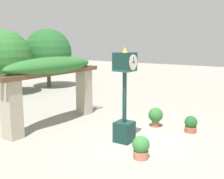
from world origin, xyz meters
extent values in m
plane|color=gray|center=(0.00, 0.00, 0.00)|extent=(60.00, 60.00, 0.00)
cube|color=#14332D|center=(-0.15, 0.17, 0.35)|extent=(0.58, 0.58, 0.70)
cylinder|color=#14332D|center=(-0.15, 0.17, 1.54)|extent=(0.14, 0.14, 1.69)
cylinder|color=gold|center=(-0.15, 0.17, 2.41)|extent=(0.22, 0.22, 0.04)
cube|color=#14332D|center=(-0.15, 0.17, 2.74)|extent=(0.61, 0.61, 0.61)
cylinder|color=beige|center=(-0.15, -0.15, 2.74)|extent=(0.50, 0.02, 0.50)
cylinder|color=beige|center=(-0.15, 0.48, 2.74)|extent=(0.50, 0.02, 0.50)
cube|color=black|center=(-0.15, -0.16, 2.74)|extent=(0.17, 0.01, 0.02)
cube|color=black|center=(-0.15, -0.16, 2.81)|extent=(0.02, 0.01, 0.16)
cone|color=gold|center=(-0.15, 0.17, 3.13)|extent=(0.21, 0.21, 0.17)
cube|color=#A89E89|center=(-2.02, 3.62, 1.04)|extent=(0.55, 0.55, 2.07)
cube|color=#A89E89|center=(2.02, 3.62, 1.04)|extent=(0.55, 0.55, 2.07)
cube|color=brown|center=(0.00, 3.35, 2.16)|extent=(5.19, 0.14, 0.18)
cube|color=brown|center=(0.00, 3.62, 2.16)|extent=(5.19, 0.14, 0.18)
cube|color=brown|center=(0.00, 3.89, 2.16)|extent=(5.19, 0.14, 0.18)
ellipsoid|color=#2D6B2D|center=(0.00, 3.62, 2.43)|extent=(4.55, 1.15, 0.70)
cylinder|color=#9E563D|center=(1.97, -0.04, 0.14)|extent=(0.29, 0.29, 0.27)
sphere|color=#2D6B2D|center=(1.97, -0.04, 0.49)|extent=(0.58, 0.58, 0.58)
cylinder|color=#9E563D|center=(2.07, -1.44, 0.11)|extent=(0.45, 0.45, 0.21)
sphere|color=#235B28|center=(2.07, -1.44, 0.39)|extent=(0.47, 0.47, 0.47)
cylinder|color=#B26B4C|center=(-1.10, -0.95, 0.12)|extent=(0.45, 0.45, 0.23)
sphere|color=#387A38|center=(-1.10, -0.95, 0.43)|extent=(0.51, 0.51, 0.51)
cylinder|color=brown|center=(3.12, 10.80, 0.65)|extent=(0.28, 0.28, 1.30)
sphere|color=#2D6B2D|center=(3.12, 10.80, 2.44)|extent=(3.27, 3.27, 3.27)
cylinder|color=brown|center=(6.59, 10.57, 0.67)|extent=(0.28, 0.28, 1.34)
sphere|color=#235B28|center=(6.59, 10.57, 2.54)|extent=(3.42, 3.42, 3.42)
camera|label=1|loc=(-8.10, -4.47, 3.45)|focal=45.00mm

